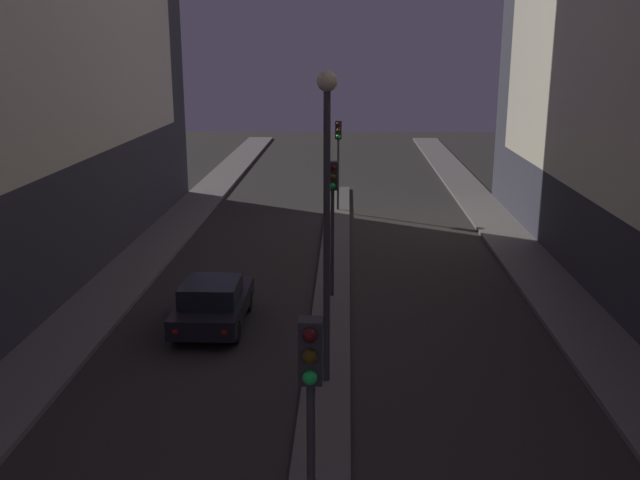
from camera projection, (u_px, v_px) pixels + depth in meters
name	position (u px, v px, depth m)	size (l,w,h in m)	color
median_strip	(333.00, 284.00, 24.80)	(1.18, 35.30, 0.15)	#56544F
traffic_light_near	(311.00, 402.00, 9.63)	(0.32, 0.42, 4.44)	#383838
traffic_light_mid	(332.00, 198.00, 22.61)	(0.32, 0.42, 4.44)	#383838
traffic_light_far	(338.00, 145.00, 35.13)	(0.32, 0.42, 4.44)	#383838
street_lamp	(327.00, 185.00, 16.24)	(0.47, 0.47, 7.42)	#383838
car_left_lane	(213.00, 303.00, 21.06)	(1.91, 4.09, 1.48)	black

